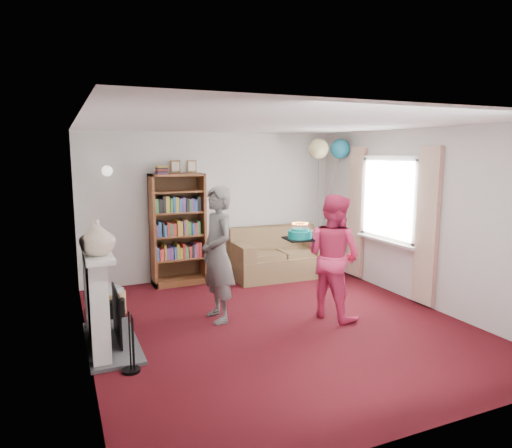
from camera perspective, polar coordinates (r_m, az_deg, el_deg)
name	(u,v)px	position (r m, az deg, el deg)	size (l,w,h in m)	color
ground	(277,324)	(5.96, 2.62, -12.33)	(5.00, 5.00, 0.00)	black
wall_back	(214,205)	(7.93, -5.32, 2.32)	(4.50, 0.02, 2.50)	silver
wall_left	(82,241)	(5.07, -20.91, -2.03)	(0.02, 5.00, 2.50)	silver
wall_right	(419,217)	(6.92, 19.75, 0.85)	(0.02, 5.00, 2.50)	silver
ceiling	(278,123)	(5.56, 2.80, 12.47)	(4.50, 5.00, 0.01)	white
fireplace	(102,302)	(5.44, -18.74, -9.20)	(0.55, 1.80, 1.12)	#3F3F42
window_bay	(388,215)	(7.33, 16.22, 1.09)	(0.14, 2.02, 2.20)	white
wall_sconce	(107,171)	(7.38, -18.12, 6.34)	(0.16, 0.23, 0.16)	gold
bookcase	(177,230)	(7.59, -9.81, -0.75)	(0.86, 0.42, 2.03)	#472B14
sofa	(277,258)	(8.06, 2.60, -4.22)	(1.62, 0.86, 0.86)	brown
wicker_basket	(111,302)	(6.54, -17.72, -9.28)	(0.40, 0.40, 0.36)	olive
person_striped	(218,254)	(5.86, -4.83, -3.80)	(0.64, 0.42, 1.74)	black
person_magenta	(333,256)	(6.06, 9.64, -4.00)	(0.79, 0.62, 1.63)	#CF2956
birthday_cake	(300,235)	(5.99, 5.51, -1.32)	(0.38, 0.38, 0.22)	black
balloons	(329,149)	(8.09, 9.17, 9.26)	(0.78, 0.34, 1.74)	#3F3F3F
mantel_vase	(97,237)	(4.92, -19.23, -1.56)	(0.35, 0.35, 0.37)	beige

